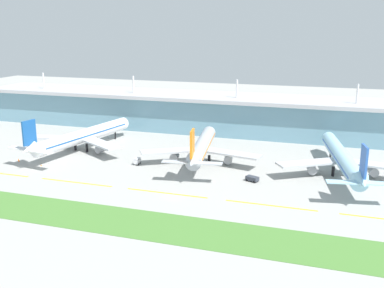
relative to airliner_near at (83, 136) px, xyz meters
name	(u,v)px	position (x,y,z in m)	size (l,w,h in m)	color
ground_plane	(173,197)	(57.37, -40.67, -6.45)	(600.00, 600.00, 0.00)	#9E9E99
terminal_building	(239,114)	(57.37, 55.58, 3.19)	(288.00, 34.00, 27.89)	#6693A8
airliner_near	(83,136)	(0.00, 0.00, 0.00)	(48.22, 68.92, 18.90)	white
airliner_middle	(202,147)	(55.10, -1.64, -0.01)	(48.15, 58.70, 18.90)	#ADB2BC
airliner_far	(342,158)	(108.48, -1.07, 0.00)	(47.88, 68.03, 18.90)	#9ED1EA
taxiway_stripe_mid_west	(76,182)	(20.37, -38.46, -6.43)	(28.00, 0.70, 0.04)	yellow
taxiway_stripe_centre	(167,193)	(54.37, -38.46, -6.43)	(28.00, 0.70, 0.04)	yellow
taxiway_stripe_mid_east	(271,205)	(88.37, -38.46, -6.43)	(28.00, 0.70, 0.04)	yellow
grass_verge	(144,224)	(57.37, -63.09, -6.40)	(300.00, 18.00, 0.10)	#477A33
pushback_tug	(252,178)	(78.79, -18.08, -5.35)	(4.98, 3.90, 1.85)	#333842
baggage_cart	(137,161)	(31.51, -11.78, -5.19)	(2.17, 3.70, 2.48)	silver
safety_cone_left_wingtip	(19,161)	(-15.57, -23.47, -6.10)	(0.56, 0.56, 0.70)	orange
safety_cone_nose_front	(19,160)	(-16.80, -22.15, -6.10)	(0.56, 0.56, 0.70)	orange
safety_cone_right_wingtip	(41,165)	(-3.42, -25.64, -6.10)	(0.56, 0.56, 0.70)	orange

